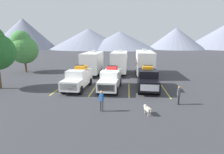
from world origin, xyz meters
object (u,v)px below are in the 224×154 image
pickup_truck_b (111,79)px  person_b (179,94)px  pickup_truck_c (148,78)px  camper_trailer_b (119,61)px  pickup_truck_a (78,78)px  person_a (101,99)px  camper_trailer_c (144,62)px  camper_trailer_a (92,62)px  dog (147,108)px

pickup_truck_b → person_b: bearing=-35.0°
pickup_truck_c → camper_trailer_b: camper_trailer_b is taller
pickup_truck_a → person_a: 7.18m
pickup_truck_c → person_a: (-4.20, -6.80, -0.23)m
pickup_truck_a → camper_trailer_b: size_ratio=0.73×
camper_trailer_b → person_a: (-0.63, -15.33, -1.03)m
pickup_truck_b → pickup_truck_c: pickup_truck_c is taller
camper_trailer_b → camper_trailer_c: (3.83, -0.65, 0.08)m
camper_trailer_a → person_a: (3.43, -14.21, -1.01)m
person_a → pickup_truck_c: bearing=58.3°
pickup_truck_b → camper_trailer_a: size_ratio=0.76×
pickup_truck_a → pickup_truck_c: size_ratio=0.98×
pickup_truck_b → camper_trailer_a: bearing=114.2°
pickup_truck_b → camper_trailer_b: (0.54, 8.97, 0.82)m
camper_trailer_b → camper_trailer_c: 3.89m
pickup_truck_c → camper_trailer_c: size_ratio=0.63×
camper_trailer_a → dog: bearing=-64.6°
pickup_truck_c → person_b: (2.08, -4.78, -0.25)m
person_a → camper_trailer_b: bearing=87.6°
pickup_truck_a → person_a: (3.52, -6.26, -0.24)m
dog → camper_trailer_c: bearing=86.0°
person_a → pickup_truck_b: bearing=89.1°
pickup_truck_c → dog: 7.13m
camper_trailer_a → pickup_truck_a: bearing=-90.6°
camper_trailer_c → pickup_truck_a: bearing=-133.5°
pickup_truck_b → dog: 7.43m
pickup_truck_a → camper_trailer_b: 10.01m
person_b → person_a: bearing=-162.1°
camper_trailer_b → person_a: camper_trailer_b is taller
pickup_truck_b → camper_trailer_b: bearing=86.6°
pickup_truck_c → dog: size_ratio=6.20×
camper_trailer_a → pickup_truck_c: bearing=-44.2°
pickup_truck_c → camper_trailer_a: size_ratio=0.76×
pickup_truck_a → camper_trailer_a: 7.99m
pickup_truck_b → person_b: size_ratio=3.54×
person_a → dog: bearing=-4.1°
camper_trailer_a → dog: (6.85, -14.45, -1.51)m
pickup_truck_a → dog: size_ratio=6.05×
pickup_truck_b → dog: size_ratio=6.22×
camper_trailer_a → camper_trailer_c: camper_trailer_c is taller
camper_trailer_a → pickup_truck_b: bearing=-65.8°
camper_trailer_b → person_b: bearing=-67.0°
camper_trailer_c → dog: camper_trailer_c is taller
person_a → person_b: 6.59m
pickup_truck_a → camper_trailer_a: size_ratio=0.74×
pickup_truck_a → person_b: size_ratio=3.44×
camper_trailer_a → person_b: (9.70, -12.19, -1.03)m
pickup_truck_a → camper_trailer_c: 11.64m
pickup_truck_a → camper_trailer_b: (4.15, 9.07, 0.79)m
pickup_truck_c → camper_trailer_a: 10.66m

